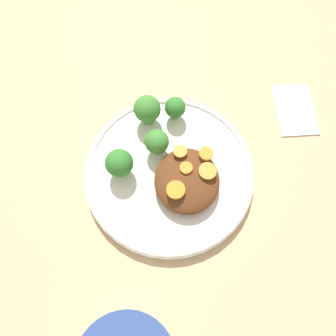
# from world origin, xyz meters

# --- Properties ---
(ground_plane) EXTENTS (4.00, 4.00, 0.00)m
(ground_plane) POSITION_xyz_m (0.00, 0.00, 0.00)
(ground_plane) COLOR tan
(plate) EXTENTS (0.27, 0.27, 0.02)m
(plate) POSITION_xyz_m (0.00, 0.00, 0.01)
(plate) COLOR white
(plate) RESTS_ON ground_plane
(stew_mound) EXTENTS (0.11, 0.10, 0.04)m
(stew_mound) POSITION_xyz_m (0.02, 0.03, 0.04)
(stew_mound) COLOR #5B3319
(stew_mound) RESTS_ON plate
(broccoli_floret_0) EXTENTS (0.04, 0.04, 0.06)m
(broccoli_floret_0) POSITION_xyz_m (-0.09, -0.04, 0.05)
(broccoli_floret_0) COLOR #759E51
(broccoli_floret_0) RESTS_ON plate
(broccoli_floret_1) EXTENTS (0.04, 0.04, 0.05)m
(broccoli_floret_1) POSITION_xyz_m (-0.04, -0.02, 0.05)
(broccoli_floret_1) COLOR #7FA85B
(broccoli_floret_1) RESTS_ON plate
(broccoli_floret_2) EXTENTS (0.04, 0.04, 0.06)m
(broccoli_floret_2) POSITION_xyz_m (0.00, -0.07, 0.05)
(broccoli_floret_2) COLOR #759E51
(broccoli_floret_2) RESTS_ON plate
(broccoli_floret_3) EXTENTS (0.03, 0.03, 0.05)m
(broccoli_floret_3) POSITION_xyz_m (-0.10, 0.01, 0.04)
(broccoli_floret_3) COLOR #7FA85B
(broccoli_floret_3) RESTS_ON plate
(carrot_slice_0) EXTENTS (0.03, 0.03, 0.01)m
(carrot_slice_0) POSITION_xyz_m (0.04, 0.01, 0.06)
(carrot_slice_0) COLOR orange
(carrot_slice_0) RESTS_ON stew_mound
(carrot_slice_1) EXTENTS (0.03, 0.03, 0.00)m
(carrot_slice_1) POSITION_xyz_m (0.01, 0.06, 0.06)
(carrot_slice_1) COLOR orange
(carrot_slice_1) RESTS_ON stew_mound
(carrot_slice_2) EXTENTS (0.02, 0.02, 0.00)m
(carrot_slice_2) POSITION_xyz_m (0.01, 0.02, 0.06)
(carrot_slice_2) COLOR orange
(carrot_slice_2) RESTS_ON stew_mound
(carrot_slice_3) EXTENTS (0.02, 0.02, 0.00)m
(carrot_slice_3) POSITION_xyz_m (-0.02, 0.02, 0.06)
(carrot_slice_3) COLOR orange
(carrot_slice_3) RESTS_ON stew_mound
(carrot_slice_4) EXTENTS (0.02, 0.02, 0.00)m
(carrot_slice_4) POSITION_xyz_m (-0.02, 0.06, 0.06)
(carrot_slice_4) COLOR orange
(carrot_slice_4) RESTS_ON stew_mound
(napkin) EXTENTS (0.11, 0.07, 0.01)m
(napkin) POSITION_xyz_m (-0.13, 0.22, 0.00)
(napkin) COLOR white
(napkin) RESTS_ON ground_plane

